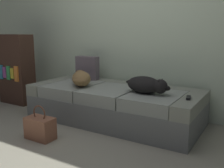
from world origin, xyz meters
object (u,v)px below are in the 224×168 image
Objects in this scene: couch at (114,104)px; handbag at (40,128)px; bookshelf at (16,69)px; dog_tan at (81,78)px; throw_pillow at (87,68)px; dog_dark at (147,85)px; tv_remote at (188,98)px.

couch reaches higher than handbag.
couch is 1.98× the size of bookshelf.
bookshelf is (-1.36, 0.08, 0.01)m from dog_tan.
throw_pillow is 0.90× the size of handbag.
dog_tan is 1.30× the size of handbag.
dog_dark is 1.70× the size of throw_pillow.
couch is 4.46× the size of dog_tan.
bookshelf is (-2.29, 0.06, 0.00)m from dog_dark.
dog_tan is 0.45m from throw_pillow.
dog_dark is 2.29m from bookshelf.
dog_dark reaches higher than handbag.
handbag is (-1.36, -0.83, -0.33)m from tv_remote.
bookshelf reaches higher than dog_dark.
couch is 0.79m from throw_pillow.
tv_remote reaches higher than handbag.
handbag is (0.05, -0.80, -0.42)m from dog_tan.
tv_remote reaches higher than couch.
bookshelf reaches higher than dog_tan.
couch is 6.42× the size of throw_pillow.
bookshelf reaches higher than couch.
tv_remote is 1.64m from throw_pillow.
tv_remote is 1.62m from handbag.
tv_remote is 0.40× the size of handbag.
throw_pillow is (-1.59, 0.37, 0.16)m from tv_remote.
tv_remote is at bearing 31.44° from handbag.
dog_dark is 1.18m from throw_pillow.
dog_tan is 0.90m from handbag.
dog_tan is 1.37m from bookshelf.
throw_pillow is at bearing 15.24° from bookshelf.
dog_dark reaches higher than couch.
dog_tan is (-0.43, -0.12, 0.32)m from couch.
tv_remote is at bearing 1.29° from dog_tan.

